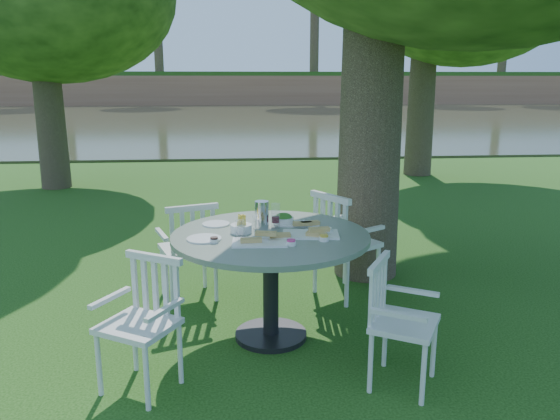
{
  "coord_description": "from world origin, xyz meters",
  "views": [
    {
      "loc": [
        -0.41,
        -4.44,
        1.97
      ],
      "look_at": [
        0.0,
        0.2,
        0.85
      ],
      "focal_mm": 35.0,
      "sensor_mm": 36.0,
      "label": 1
    }
  ],
  "objects": [
    {
      "name": "ground",
      "position": [
        0.0,
        0.0,
        0.0
      ],
      "size": [
        140.0,
        140.0,
        0.0
      ],
      "primitive_type": "plane",
      "color": "#12390C",
      "rests_on": "ground"
    },
    {
      "name": "table",
      "position": [
        -0.14,
        -0.52,
        0.69
      ],
      "size": [
        1.49,
        1.49,
        0.84
      ],
      "color": "black",
      "rests_on": "ground"
    },
    {
      "name": "chair_ne",
      "position": [
        0.54,
        0.23,
        0.58
      ],
      "size": [
        0.66,
        0.67,
        0.98
      ],
      "rotation": [
        0.0,
        0.0,
        -4.16
      ],
      "color": "silver",
      "rests_on": "ground"
    },
    {
      "name": "chair_nw",
      "position": [
        -0.8,
        0.26,
        0.54
      ],
      "size": [
        0.58,
        0.56,
        0.92
      ],
      "rotation": [
        0.0,
        0.0,
        -2.81
      ],
      "color": "silver",
      "rests_on": "ground"
    },
    {
      "name": "chair_sw",
      "position": [
        -0.99,
        -1.11,
        0.51
      ],
      "size": [
        0.58,
        0.57,
        0.86
      ],
      "rotation": [
        0.0,
        0.0,
        -0.53
      ],
      "color": "silver",
      "rests_on": "ground"
    },
    {
      "name": "chair_se",
      "position": [
        0.6,
        -1.24,
        0.49
      ],
      "size": [
        0.56,
        0.57,
        0.84
      ],
      "rotation": [
        0.0,
        0.0,
        1.05
      ],
      "color": "silver",
      "rests_on": "ground"
    },
    {
      "name": "tableware",
      "position": [
        -0.16,
        -0.46,
        0.89
      ],
      "size": [
        1.13,
        0.77,
        0.22
      ],
      "color": "white",
      "rests_on": "table"
    },
    {
      "name": "river",
      "position": [
        0.0,
        23.0,
        0.0
      ],
      "size": [
        100.0,
        28.0,
        0.12
      ],
      "primitive_type": "cube",
      "color": "#333620",
      "rests_on": "ground"
    },
    {
      "name": "far_bank",
      "position": [
        0.28,
        41.12,
        7.25
      ],
      "size": [
        100.0,
        18.0,
        15.2
      ],
      "color": "brown",
      "rests_on": "ground"
    }
  ]
}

